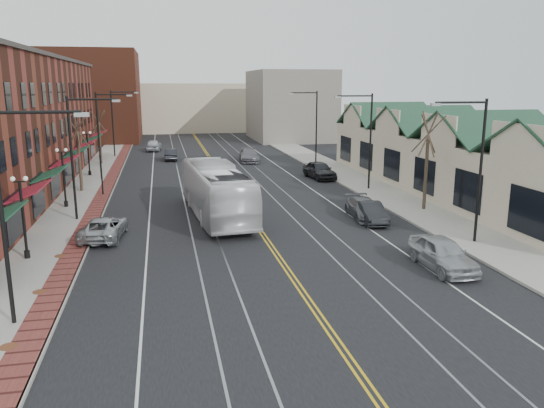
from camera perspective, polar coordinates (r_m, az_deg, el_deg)
name	(u,v)px	position (r m, az deg, el deg)	size (l,w,h in m)	color
ground	(309,301)	(22.69, 3.96, -10.38)	(160.00, 160.00, 0.00)	black
sidewalk_left	(78,207)	(41.49, -20.16, -0.30)	(4.00, 120.00, 0.15)	gray
sidewalk_right	(383,193)	(44.70, 11.88, 1.11)	(4.00, 120.00, 0.15)	gray
building_right	(451,165)	(47.04, 18.74, 4.04)	(8.00, 36.00, 4.60)	beige
backdrop_left	(94,96)	(90.65, -18.63, 10.94)	(14.00, 18.00, 14.00)	maroon
backdrop_mid	(190,107)	(105.30, -8.79, 10.25)	(22.00, 14.00, 9.00)	beige
backdrop_right	(290,105)	(87.61, 1.95, 10.56)	(12.00, 16.00, 11.00)	slate
streetlight_l_0	(13,195)	(21.10, -26.07, 0.85)	(3.33, 0.25, 8.00)	black
streetlight_l_1	(78,146)	(36.64, -20.13, 5.93)	(3.33, 0.25, 8.00)	black
streetlight_l_2	(103,126)	(52.46, -17.72, 7.95)	(3.33, 0.25, 8.00)	black
streetlight_l_3	(116,116)	(68.37, -16.42, 9.03)	(3.33, 0.25, 8.00)	black
streetlight_r_0	(474,156)	(31.25, 20.94, 4.80)	(3.33, 0.25, 8.00)	black
streetlight_r_1	(366,131)	(45.45, 10.04, 7.70)	(3.33, 0.25, 8.00)	black
streetlight_r_2	(313,119)	(60.56, 4.40, 9.08)	(3.33, 0.25, 8.00)	black
lamppost_l_1	(23,219)	(29.69, -25.17, -1.51)	(0.84, 0.28, 4.27)	black
lamppost_l_2	(64,179)	(41.21, -21.48, 2.53)	(0.84, 0.28, 4.27)	black
lamppost_l_3	(88,154)	(54.92, -19.15, 5.07)	(0.84, 0.28, 4.27)	black
tree_left_near	(79,151)	(46.85, -20.08, 5.41)	(1.78, 1.37, 6.48)	#382B21
tree_left_far	(100,136)	(62.67, -18.06, 7.02)	(1.66, 1.28, 6.02)	#382B21
tree_right_mid	(427,159)	(38.98, 16.32, 4.67)	(1.90, 1.46, 6.93)	#382B21
manhole_near	(8,347)	(20.79, -26.49, -13.56)	(0.60, 0.60, 0.02)	#592D19
manhole_mid	(40,292)	(25.25, -23.70, -8.63)	(0.60, 0.60, 0.02)	#592D19
manhole_far	(60,256)	(29.88, -21.81, -5.19)	(0.60, 0.60, 0.02)	#592D19
traffic_signal	(101,168)	(44.80, -17.90, 3.75)	(0.18, 0.15, 3.80)	black
transit_bus	(216,191)	(36.26, -6.00, 1.40)	(3.01, 12.88, 3.59)	white
parked_suv	(104,228)	(32.67, -17.63, -2.45)	(2.20, 4.78, 1.33)	#A1A4A8
parked_car_a	(442,253)	(27.41, 17.85, -5.08)	(1.87, 4.65, 1.58)	#A3A7AA
parked_car_b	(371,213)	(35.34, 10.60, -0.93)	(1.41, 4.04, 1.33)	black
parked_car_c	(364,209)	(36.45, 9.89, -0.48)	(1.86, 4.56, 1.32)	#5D5D64
parked_car_d	(320,170)	(51.17, 5.14, 3.65)	(1.95, 4.86, 1.65)	black
distant_car_left	(171,154)	(64.71, -10.81, 5.26)	(1.44, 4.12, 1.36)	black
distant_car_right	(249,155)	(62.25, -2.50, 5.26)	(2.13, 5.25, 1.52)	slate
distant_car_far	(154,145)	(74.18, -12.59, 6.20)	(1.84, 4.57, 1.56)	#BABBC2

